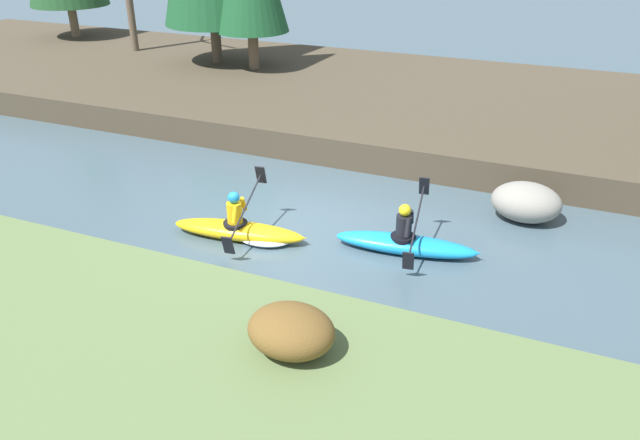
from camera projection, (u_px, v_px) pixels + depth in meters
The scene contains 7 objects.
ground_plane at pixel (288, 229), 12.77m from camera, with size 90.00×90.00×0.00m, color #425660.
riverbank_near at pixel (54, 435), 7.35m from camera, with size 44.00×7.12×0.74m.
riverbank_far at pixel (404, 102), 19.55m from camera, with size 44.00×10.14×0.75m.
shrub_clump_second at pixel (291, 331), 8.03m from camera, with size 1.17×0.97×0.63m.
kayaker_lead at pixel (407, 242), 11.82m from camera, with size 2.80×2.07×1.20m.
kayaker_middle at pixel (244, 230), 12.31m from camera, with size 2.80×2.07×1.20m.
boulder_midstream at pixel (526, 202), 12.97m from camera, with size 1.44×1.12×0.81m.
Camera 1 is at (4.99, -10.14, 5.99)m, focal length 35.00 mm.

